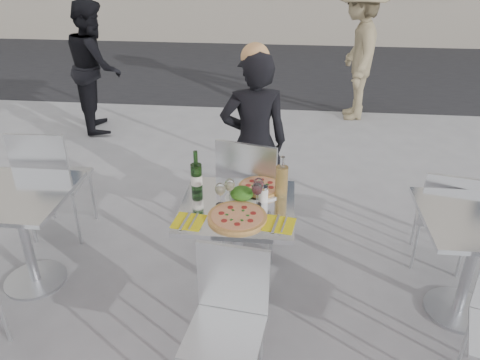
# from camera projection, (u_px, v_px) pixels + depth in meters

# --- Properties ---
(ground) EXTENTS (80.00, 80.00, 0.00)m
(ground) POSITION_uv_depth(u_px,v_px,m) (238.00, 295.00, 3.32)
(ground) COLOR slate
(street_asphalt) EXTENTS (24.00, 5.00, 0.00)m
(street_asphalt) POSITION_uv_depth(u_px,v_px,m) (274.00, 66.00, 9.03)
(street_asphalt) COLOR black
(street_asphalt) RESTS_ON ground
(main_table) EXTENTS (0.72, 0.72, 0.75)m
(main_table) POSITION_uv_depth(u_px,v_px,m) (238.00, 232.00, 3.07)
(main_table) COLOR #B7BABF
(main_table) RESTS_ON ground
(side_table_left) EXTENTS (0.72, 0.72, 0.75)m
(side_table_left) POSITION_uv_depth(u_px,v_px,m) (20.00, 220.00, 3.20)
(side_table_left) COLOR #B7BABF
(side_table_left) RESTS_ON ground
(side_table_right) EXTENTS (0.72, 0.72, 0.75)m
(side_table_right) POSITION_uv_depth(u_px,v_px,m) (475.00, 247.00, 2.93)
(side_table_right) COLOR #B7BABF
(side_table_right) RESTS_ON ground
(chair_far) EXTENTS (0.55, 0.56, 1.00)m
(chair_far) POSITION_uv_depth(u_px,v_px,m) (251.00, 188.00, 3.50)
(chair_far) COLOR silver
(chair_far) RESTS_ON ground
(chair_near) EXTENTS (0.44, 0.45, 0.87)m
(chair_near) POSITION_uv_depth(u_px,v_px,m) (228.00, 312.00, 2.46)
(chair_near) COLOR silver
(chair_near) RESTS_ON ground
(side_chair_lfar) EXTENTS (0.46, 0.48, 0.98)m
(side_chair_lfar) POSITION_uv_depth(u_px,v_px,m) (50.00, 176.00, 3.69)
(side_chair_lfar) COLOR silver
(side_chair_lfar) RESTS_ON ground
(side_chair_rfar) EXTENTS (0.45, 0.46, 0.83)m
(side_chair_rfar) POSITION_uv_depth(u_px,v_px,m) (445.00, 212.00, 3.38)
(side_chair_rfar) COLOR silver
(side_chair_rfar) RESTS_ON ground
(woman_diner) EXTENTS (0.61, 0.47, 1.52)m
(woman_diner) POSITION_uv_depth(u_px,v_px,m) (254.00, 143.00, 3.82)
(woman_diner) COLOR black
(woman_diner) RESTS_ON ground
(pedestrian_a) EXTENTS (0.86, 0.95, 1.61)m
(pedestrian_a) POSITION_uv_depth(u_px,v_px,m) (95.00, 67.00, 5.83)
(pedestrian_a) COLOR black
(pedestrian_a) RESTS_ON ground
(pedestrian_b) EXTENTS (0.68, 1.17, 1.79)m
(pedestrian_b) POSITION_uv_depth(u_px,v_px,m) (357.00, 52.00, 6.15)
(pedestrian_b) COLOR #8B7C5A
(pedestrian_b) RESTS_ON ground
(pizza_near) EXTENTS (0.36, 0.36, 0.02)m
(pizza_near) POSITION_uv_depth(u_px,v_px,m) (237.00, 217.00, 2.82)
(pizza_near) COLOR #DBA455
(pizza_near) RESTS_ON main_table
(pizza_far) EXTENTS (0.33, 0.33, 0.03)m
(pizza_far) POSITION_uv_depth(u_px,v_px,m) (260.00, 188.00, 3.14)
(pizza_far) COLOR white
(pizza_far) RESTS_ON main_table
(salad_plate) EXTENTS (0.22, 0.22, 0.09)m
(salad_plate) POSITION_uv_depth(u_px,v_px,m) (242.00, 195.00, 3.01)
(salad_plate) COLOR white
(salad_plate) RESTS_ON main_table
(wine_bottle) EXTENTS (0.07, 0.08, 0.29)m
(wine_bottle) POSITION_uv_depth(u_px,v_px,m) (196.00, 176.00, 3.07)
(wine_bottle) COLOR #25531F
(wine_bottle) RESTS_ON main_table
(carafe) EXTENTS (0.08, 0.08, 0.29)m
(carafe) POSITION_uv_depth(u_px,v_px,m) (282.00, 181.00, 3.00)
(carafe) COLOR tan
(carafe) RESTS_ON main_table
(sugar_shaker) EXTENTS (0.06, 0.06, 0.11)m
(sugar_shaker) POSITION_uv_depth(u_px,v_px,m) (263.00, 194.00, 2.99)
(sugar_shaker) COLOR white
(sugar_shaker) RESTS_ON main_table
(wineglass_white_a) EXTENTS (0.07, 0.07, 0.16)m
(wineglass_white_a) POSITION_uv_depth(u_px,v_px,m) (220.00, 190.00, 2.92)
(wineglass_white_a) COLOR white
(wineglass_white_a) RESTS_ON main_table
(wineglass_white_b) EXTENTS (0.07, 0.07, 0.16)m
(wineglass_white_b) POSITION_uv_depth(u_px,v_px,m) (230.00, 186.00, 2.96)
(wineglass_white_b) COLOR white
(wineglass_white_b) RESTS_ON main_table
(wineglass_red_a) EXTENTS (0.07, 0.07, 0.16)m
(wineglass_red_a) POSITION_uv_depth(u_px,v_px,m) (257.00, 190.00, 2.92)
(wineglass_red_a) COLOR white
(wineglass_red_a) RESTS_ON main_table
(wineglass_red_b) EXTENTS (0.07, 0.07, 0.16)m
(wineglass_red_b) POSITION_uv_depth(u_px,v_px,m) (259.00, 185.00, 2.98)
(wineglass_red_b) COLOR white
(wineglass_red_b) RESTS_ON main_table
(napkin_left) EXTENTS (0.20, 0.20, 0.01)m
(napkin_left) POSITION_uv_depth(u_px,v_px,m) (189.00, 221.00, 2.80)
(napkin_left) COLOR yellow
(napkin_left) RESTS_ON main_table
(napkin_right) EXTENTS (0.21, 0.21, 0.01)m
(napkin_right) POSITION_uv_depth(u_px,v_px,m) (279.00, 224.00, 2.77)
(napkin_right) COLOR yellow
(napkin_right) RESTS_ON main_table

